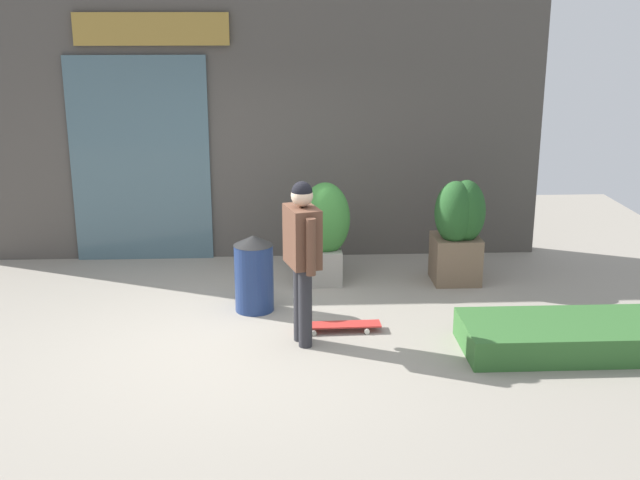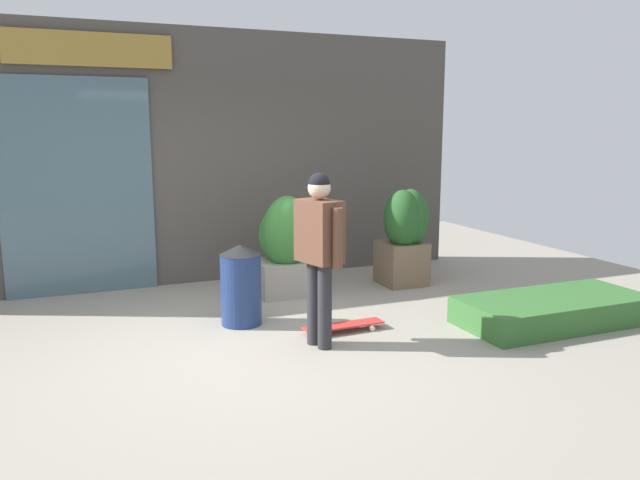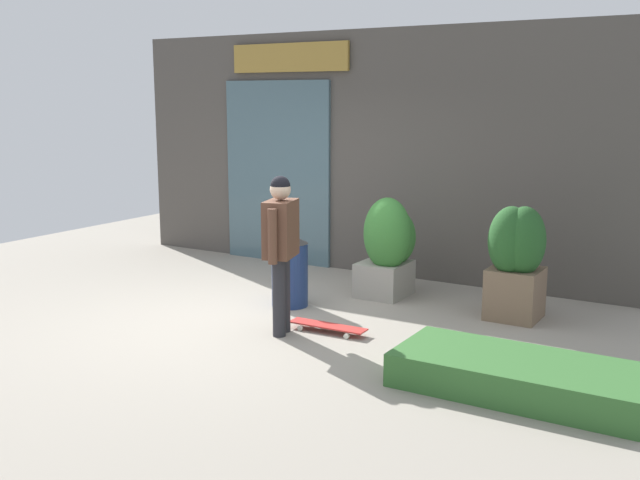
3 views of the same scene
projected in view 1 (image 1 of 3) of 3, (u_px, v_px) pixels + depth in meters
ground_plane at (245, 338)px, 7.87m from camera, size 12.00×12.00×0.00m
building_facade at (246, 133)px, 10.10m from camera, size 7.40×0.31×3.23m
skateboarder at (302, 247)px, 7.48m from camera, size 0.37×0.59×1.60m
skateboard at (339, 325)px, 8.02m from camera, size 0.84×0.25×0.08m
planter_box_left at (322, 228)px, 9.38m from camera, size 0.64×0.73×1.21m
planter_box_right at (459, 227)px, 9.27m from camera, size 0.59×0.60×1.24m
trash_bin at (254, 273)px, 8.48m from camera, size 0.42×0.42×0.83m
hedge_ledge at (567, 336)px, 7.55m from camera, size 1.98×0.90×0.28m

